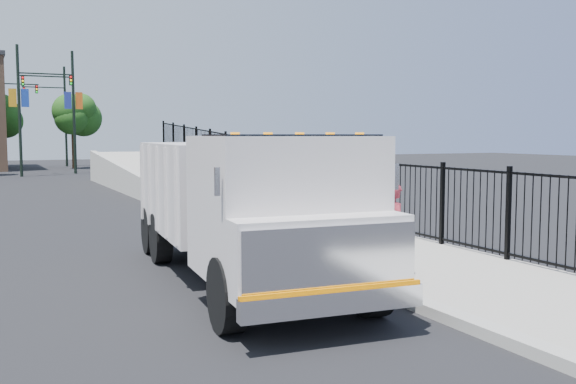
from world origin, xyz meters
name	(u,v)px	position (x,y,z in m)	size (l,w,h in m)	color
ground	(353,283)	(0.00, 0.00, 0.00)	(120.00, 120.00, 0.00)	black
sidewalk	(523,294)	(1.93, -2.00, 0.06)	(3.55, 12.00, 0.12)	#9E998E
curb	(425,307)	(0.00, -2.00, 0.08)	(0.30, 12.00, 0.16)	#ADAAA3
ramp	(194,197)	(2.12, 16.00, 0.00)	(3.95, 24.00, 1.70)	#9E998E
iron_fence	(264,181)	(3.55, 12.00, 0.90)	(0.10, 28.00, 1.80)	black
truck	(244,199)	(-1.68, 0.88, 1.47)	(3.05, 7.80, 2.61)	black
worker	(394,231)	(0.58, -0.37, 0.94)	(0.60, 0.39, 1.65)	maroon
light_pole_0	(25,105)	(-3.16, 33.04, 4.36)	(3.78, 0.22, 8.00)	black
light_pole_1	(69,107)	(-0.37, 34.84, 4.36)	(3.78, 0.22, 8.00)	black
light_pole_3	(61,112)	(0.32, 45.20, 4.36)	(3.77, 0.22, 8.00)	black
tree_1	(73,116)	(0.76, 41.66, 3.94)	(2.58, 2.58, 5.29)	#382314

